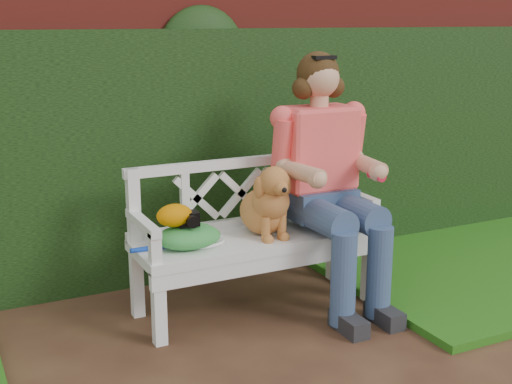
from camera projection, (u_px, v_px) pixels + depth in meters
name	position (u px, v px, depth m)	size (l,w,h in m)	color
brick_wall	(138.00, 118.00, 4.69)	(10.00, 0.30, 2.20)	maroon
ivy_hedge	(149.00, 160.00, 4.56)	(10.00, 0.18, 1.70)	#264C19
grass_right	(494.00, 258.00, 5.11)	(2.60, 2.00, 0.05)	#1A4F11
garden_bench	(256.00, 272.00, 4.24)	(1.58, 0.60, 0.48)	white
seated_woman	(322.00, 175.00, 4.28)	(0.69, 0.92, 1.63)	#CB4E6B
dog	(266.00, 199.00, 4.13)	(0.30, 0.41, 0.45)	olive
tennis_racket	(195.00, 241.00, 4.01)	(0.60, 0.25, 0.03)	silver
green_bag	(189.00, 236.00, 3.95)	(0.38, 0.30, 0.13)	#237C15
camera_item	(188.00, 219.00, 3.92)	(0.12, 0.09, 0.08)	black
baseball_glove	(174.00, 215.00, 3.89)	(0.21, 0.15, 0.13)	#BF6E00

